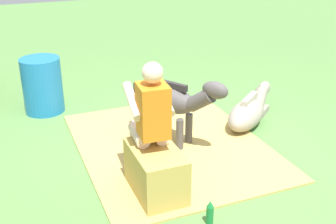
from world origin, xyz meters
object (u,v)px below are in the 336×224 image
pony_lying (249,111)px  soda_bottle (210,213)px  person_seated (150,118)px  water_barrel (42,85)px  pony_standing (172,101)px  hay_bale (156,172)px

pony_lying → soda_bottle: pony_lying is taller
person_seated → water_barrel: (2.43, 0.79, -0.37)m
person_seated → pony_standing: 1.00m
person_seated → water_barrel: bearing=17.9°
hay_bale → person_seated: bearing=-3.3°
water_barrel → person_seated: bearing=-162.1°
soda_bottle → water_barrel: 3.41m
pony_standing → hay_bale: bearing=149.3°
hay_bale → soda_bottle: size_ratio=3.01×
hay_bale → person_seated: size_ratio=0.53×
hay_bale → soda_bottle: (-0.64, -0.29, -0.13)m
pony_lying → person_seated: bearing=117.3°
hay_bale → pony_standing: size_ratio=0.62×
hay_bale → pony_standing: 1.17m
person_seated → pony_standing: bearing=-35.2°
hay_bale → soda_bottle: hay_bale is taller
hay_bale → pony_lying: (1.07, -1.76, -0.06)m
hay_bale → water_barrel: 2.71m
hay_bale → soda_bottle: bearing=-155.7°
soda_bottle → person_seated: bearing=19.1°
person_seated → soda_bottle: bearing=-160.9°
pony_standing → person_seated: bearing=144.8°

